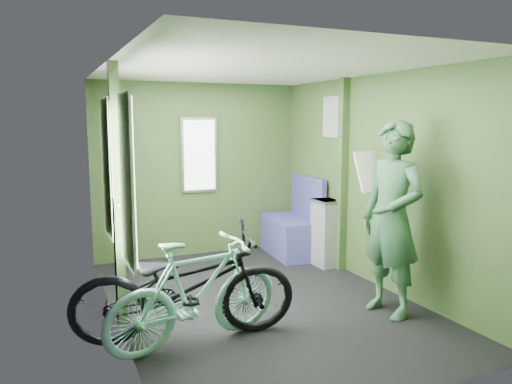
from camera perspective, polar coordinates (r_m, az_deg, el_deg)
room at (r=4.86m, az=-0.11°, el=3.80°), size 4.00×4.02×2.31m
bicycle_black at (r=4.33m, az=-7.96°, el=-16.56°), size 1.95×1.11×1.07m
bicycle_mint at (r=4.23m, az=-6.67°, el=-17.19°), size 1.60×0.83×0.97m
passenger at (r=4.76m, az=15.28°, el=-2.99°), size 0.54×0.76×1.81m
waste_box at (r=6.28m, az=7.99°, el=-4.65°), size 0.25×0.35×0.84m
bench_seat at (r=6.80m, az=4.28°, el=-4.52°), size 0.65×1.05×1.06m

